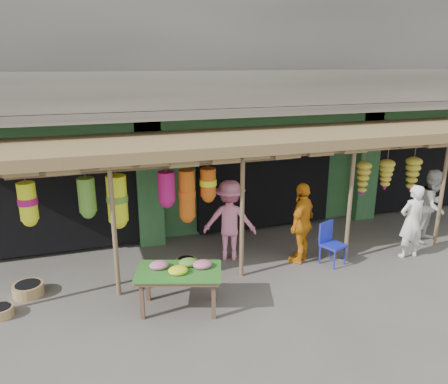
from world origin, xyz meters
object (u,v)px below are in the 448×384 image
object	(u,v)px
person_right	(432,206)
person_shopper	(230,220)
person_front	(412,222)
blue_chair	(330,241)
flower_table	(180,272)
person_vendor	(302,223)

from	to	relation	value
person_right	person_shopper	world-z (taller)	person_shopper
person_front	person_shopper	size ratio (longest dim) A/B	0.93
blue_chair	person_front	xyz separation A→B (m)	(1.89, -0.28, 0.33)
blue_chair	person_front	size ratio (longest dim) A/B	0.55
person_front	person_shopper	distance (m)	4.08
flower_table	person_front	distance (m)	5.45
flower_table	person_vendor	bearing A→B (deg)	37.81
person_front	person_vendor	bearing A→B (deg)	-12.94
person_front	person_vendor	xyz separation A→B (m)	(-2.44, 0.56, 0.06)
blue_chair	person_right	bearing A→B (deg)	-16.02
blue_chair	person_right	distance (m)	3.08
person_vendor	person_shopper	size ratio (longest dim) A/B	0.99
person_right	flower_table	bearing A→B (deg)	165.01
person_right	person_vendor	size ratio (longest dim) A/B	1.00
blue_chair	person_front	world-z (taller)	person_front
person_right	person_shopper	distance (m)	5.08
person_front	person_shopper	bearing A→B (deg)	-17.04
blue_chair	person_right	world-z (taller)	person_right
person_right	person_shopper	bearing A→B (deg)	148.61
person_front	person_right	xyz separation A→B (m)	(1.14, 0.62, 0.05)
flower_table	blue_chair	world-z (taller)	blue_chair
flower_table	person_shopper	size ratio (longest dim) A/B	0.92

